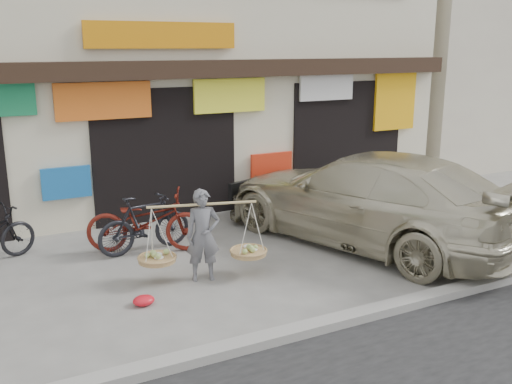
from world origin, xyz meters
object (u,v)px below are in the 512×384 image
street_vendor (203,239)px  bike_1 (145,223)px  suv (366,198)px  bike_2 (146,221)px

street_vendor → bike_1: 1.68m
street_vendor → suv: bearing=19.8°
bike_2 → suv: (3.72, -1.33, 0.29)m
street_vendor → suv: (3.29, 0.29, 0.18)m
bike_1 → bike_2: bearing=-83.4°
street_vendor → bike_2: street_vendor is taller
bike_1 → street_vendor: bearing=-171.6°
street_vendor → bike_1: bearing=120.6°
bike_2 → street_vendor: bearing=-141.6°
suv → bike_2: bearing=-38.4°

